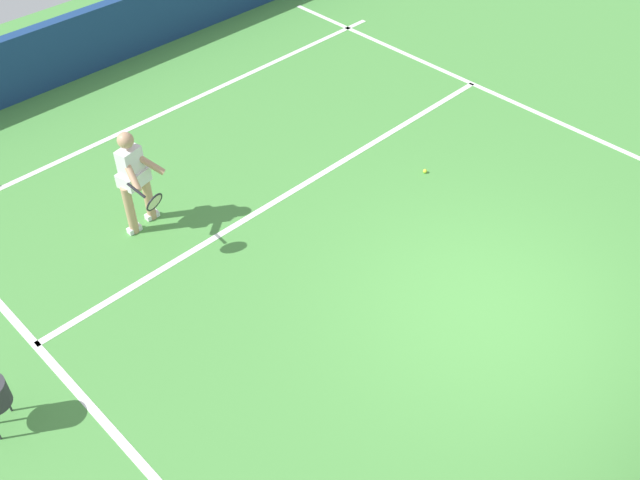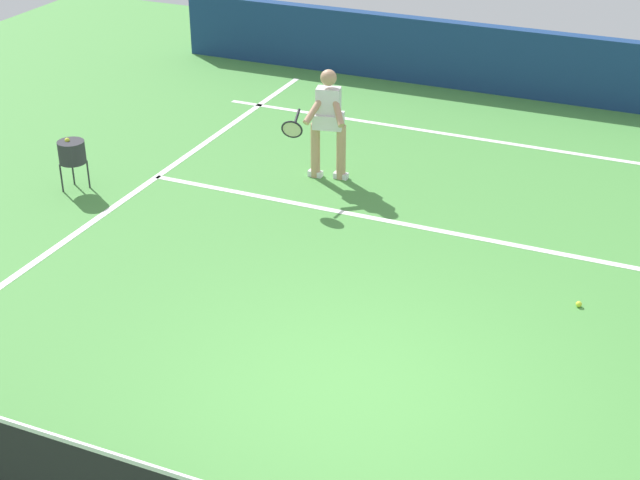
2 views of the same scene
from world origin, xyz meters
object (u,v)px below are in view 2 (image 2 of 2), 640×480
at_px(tennis_ball_mid, 579,304).
at_px(ball_hopper, 72,152).
at_px(tennis_ball_near, 321,111).
at_px(tennis_player, 327,121).

xyz_separation_m(tennis_ball_mid, ball_hopper, (6.78, -0.32, 0.51)).
relative_size(tennis_ball_near, ball_hopper, 0.09).
bearing_deg(ball_hopper, tennis_player, -150.08).
relative_size(tennis_ball_near, tennis_ball_mid, 1.00).
bearing_deg(tennis_ball_near, ball_hopper, 65.15).
bearing_deg(tennis_ball_mid, ball_hopper, -2.68).
distance_m(tennis_player, tennis_ball_mid, 4.39).
xyz_separation_m(tennis_player, tennis_ball_mid, (-3.81, 2.02, -0.81)).
xyz_separation_m(tennis_player, tennis_ball_near, (1.10, -2.33, -0.81)).
bearing_deg(tennis_player, tennis_ball_near, -64.77).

